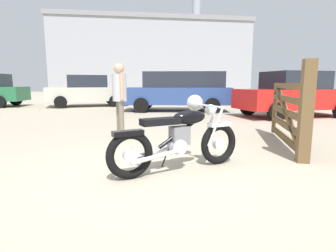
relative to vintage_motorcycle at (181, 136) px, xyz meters
The scene contains 8 objects.
ground_plane 0.59m from the vintage_motorcycle, 149.97° to the right, with size 80.00×80.00×0.00m, color tan.
vintage_motorcycle is the anchor object (origin of this frame).
timber_gate 2.49m from the vintage_motorcycle, 23.13° to the left, with size 0.94×2.45×1.60m.
bystander 2.43m from the vintage_motorcycle, 113.09° to the left, with size 0.30×0.44×1.66m.
red_hatchback_near 7.74m from the vintage_motorcycle, 46.63° to the left, with size 4.38×2.33×1.67m.
blue_hatchback_right 8.45m from the vintage_motorcycle, 79.95° to the left, with size 4.94×2.59×1.74m.
silver_sedan_mid 11.84m from the vintage_motorcycle, 104.88° to the left, with size 4.45×2.53×1.67m.
industrial_building 32.88m from the vintage_motorcycle, 86.30° to the left, with size 24.20×9.49×20.53m.
Camera 1 is at (-0.41, -3.53, 1.24)m, focal length 28.69 mm.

